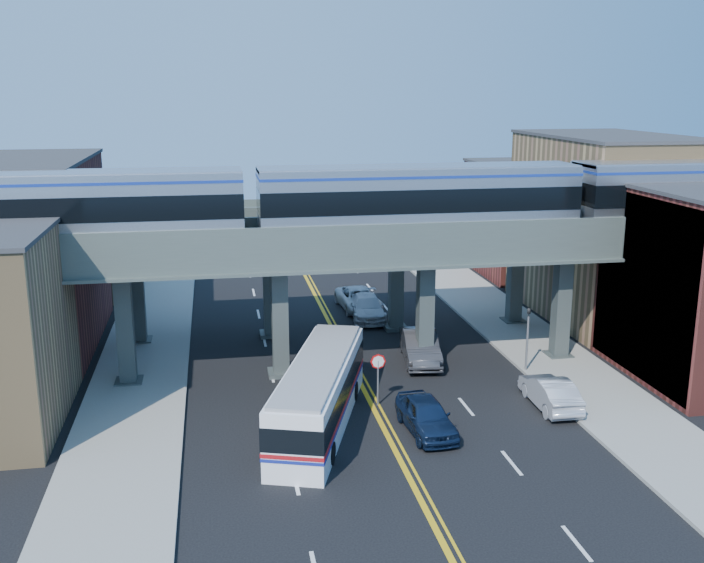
{
  "coord_description": "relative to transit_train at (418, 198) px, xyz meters",
  "views": [
    {
      "loc": [
        -7.24,
        -32.11,
        15.11
      ],
      "look_at": [
        -0.36,
        6.48,
        5.43
      ],
      "focal_mm": 40.0,
      "sensor_mm": 36.0,
      "label": 1
    }
  ],
  "objects": [
    {
      "name": "ground",
      "position": [
        -3.49,
        -8.0,
        -9.47
      ],
      "size": [
        120.0,
        120.0,
        0.0
      ],
      "primitive_type": "plane",
      "color": "black",
      "rests_on": "ground"
    },
    {
      "name": "sidewalk_west",
      "position": [
        -14.99,
        2.0,
        -9.39
      ],
      "size": [
        5.0,
        70.0,
        0.16
      ],
      "primitive_type": "cube",
      "color": "gray",
      "rests_on": "ground"
    },
    {
      "name": "sidewalk_east",
      "position": [
        8.01,
        2.0,
        -9.39
      ],
      "size": [
        5.0,
        70.0,
        0.16
      ],
      "primitive_type": "cube",
      "color": "gray",
      "rests_on": "ground"
    },
    {
      "name": "building_west_b",
      "position": [
        -21.99,
        8.0,
        -3.97
      ],
      "size": [
        8.0,
        14.0,
        11.0
      ],
      "primitive_type": "cube",
      "color": "maroon",
      "rests_on": "ground"
    },
    {
      "name": "building_west_c",
      "position": [
        -21.99,
        21.0,
        -5.47
      ],
      "size": [
        8.0,
        10.0,
        8.0
      ],
      "primitive_type": "cube",
      "color": "#A48355",
      "rests_on": "ground"
    },
    {
      "name": "building_east_b",
      "position": [
        15.01,
        8.0,
        -3.47
      ],
      "size": [
        8.0,
        14.0,
        12.0
      ],
      "primitive_type": "cube",
      "color": "#A48355",
      "rests_on": "ground"
    },
    {
      "name": "building_east_c",
      "position": [
        15.01,
        21.0,
        -4.97
      ],
      "size": [
        8.0,
        10.0,
        9.0
      ],
      "primitive_type": "cube",
      "color": "maroon",
      "rests_on": "ground"
    },
    {
      "name": "mural_panel",
      "position": [
        11.06,
        -4.0,
        -4.72
      ],
      "size": [
        0.1,
        9.5,
        9.5
      ],
      "primitive_type": "cube",
      "color": "teal",
      "rests_on": "ground"
    },
    {
      "name": "elevated_viaduct_near",
      "position": [
        -3.49,
        0.0,
        -3.0
      ],
      "size": [
        52.0,
        3.6,
        7.4
      ],
      "color": "#384140",
      "rests_on": "ground"
    },
    {
      "name": "elevated_viaduct_far",
      "position": [
        -3.49,
        7.0,
        -3.0
      ],
      "size": [
        52.0,
        3.6,
        7.4
      ],
      "color": "#384140",
      "rests_on": "ground"
    },
    {
      "name": "transit_train",
      "position": [
        0.0,
        0.0,
        0.0
      ],
      "size": [
        52.36,
        3.29,
        3.84
      ],
      "color": "black",
      "rests_on": "elevated_viaduct_near"
    },
    {
      "name": "stop_sign",
      "position": [
        -3.19,
        -5.0,
        -7.71
      ],
      "size": [
        0.76,
        0.09,
        2.63
      ],
      "color": "slate",
      "rests_on": "ground"
    },
    {
      "name": "traffic_signal",
      "position": [
        5.71,
        -2.0,
        -7.17
      ],
      "size": [
        0.15,
        0.18,
        4.1
      ],
      "color": "slate",
      "rests_on": "ground"
    },
    {
      "name": "transit_bus",
      "position": [
        -6.34,
        -6.9,
        -7.94
      ],
      "size": [
        6.06,
        11.79,
        2.98
      ],
      "rotation": [
        0.0,
        0.0,
        1.25
      ],
      "color": "white",
      "rests_on": "ground"
    },
    {
      "name": "car_lane_a",
      "position": [
        -1.69,
        -8.43,
        -8.68
      ],
      "size": [
        2.17,
        4.75,
        1.58
      ],
      "primitive_type": "imported",
      "rotation": [
        0.0,
        0.0,
        0.07
      ],
      "color": "#0F1D39",
      "rests_on": "ground"
    },
    {
      "name": "car_lane_b",
      "position": [
        0.47,
        0.72,
        -8.59
      ],
      "size": [
        2.56,
        5.58,
        1.77
      ],
      "primitive_type": "imported",
      "rotation": [
        0.0,
        0.0,
        -0.13
      ],
      "color": "#323134",
      "rests_on": "ground"
    },
    {
      "name": "car_lane_c",
      "position": [
        -0.96,
        12.02,
        -8.73
      ],
      "size": [
        2.83,
        5.51,
        1.49
      ],
      "primitive_type": "imported",
      "rotation": [
        0.0,
        0.0,
        0.07
      ],
      "color": "silver",
      "rests_on": "ground"
    },
    {
      "name": "car_lane_d",
      "position": [
        -0.82,
        9.72,
        -8.71
      ],
      "size": [
        2.52,
        5.42,
        1.53
      ],
      "primitive_type": "imported",
      "rotation": [
        0.0,
        0.0,
        -0.07
      ],
      "color": "silver",
      "rests_on": "ground"
    },
    {
      "name": "car_parked_curb",
      "position": [
        5.01,
        -6.7,
        -8.71
      ],
      "size": [
        1.73,
        4.67,
        1.52
      ],
      "primitive_type": "imported",
      "rotation": [
        0.0,
        0.0,
        3.12
      ],
      "color": "#B4B4B9",
      "rests_on": "ground"
    }
  ]
}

